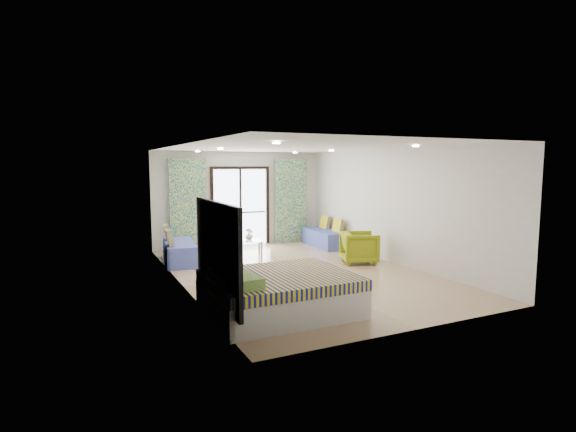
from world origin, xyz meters
name	(u,v)px	position (x,y,z in m)	size (l,w,h in m)	color
floor	(298,273)	(0.00, 0.00, 0.00)	(5.00, 7.50, 0.01)	#9C7E5D
ceiling	(299,147)	(0.00, 0.00, 2.70)	(5.00, 7.50, 0.01)	silver
wall_back	(240,199)	(0.00, 3.75, 1.35)	(5.00, 0.01, 2.70)	silver
wall_front	(420,236)	(0.00, -3.75, 1.35)	(5.00, 0.01, 2.70)	silver
wall_left	(181,217)	(-2.50, 0.00, 1.35)	(0.01, 7.50, 2.70)	silver
wall_right	(392,206)	(2.50, 0.00, 1.35)	(0.01, 7.50, 2.70)	silver
balcony_door	(240,202)	(0.00, 3.72, 1.26)	(1.76, 0.08, 2.28)	black
balcony_rail	(240,213)	(0.00, 3.73, 0.95)	(1.52, 0.03, 0.04)	#595451
curtain_left	(188,205)	(-1.55, 3.57, 1.25)	(1.00, 0.10, 2.50)	silver
curtain_right	(291,201)	(1.55, 3.57, 1.25)	(1.00, 0.10, 2.50)	silver
downlight_a	(276,143)	(-1.40, -2.00, 2.67)	(0.12, 0.12, 0.02)	#FFE0B2
downlight_b	(416,146)	(1.40, -2.00, 2.67)	(0.12, 0.12, 0.02)	#FFE0B2
downlight_c	(220,149)	(-1.40, 1.00, 2.67)	(0.12, 0.12, 0.02)	#FFE0B2
downlight_d	(331,151)	(1.40, 1.00, 2.67)	(0.12, 0.12, 0.02)	#FFE0B2
downlight_e	(197,151)	(-1.40, 3.00, 2.67)	(0.12, 0.12, 0.02)	#FFE0B2
downlight_f	(295,153)	(1.40, 3.00, 2.67)	(0.12, 0.12, 0.02)	#FFE0B2
headboard	(217,253)	(-2.46, -2.23, 1.05)	(0.06, 2.10, 1.50)	black
switch_plate	(195,240)	(-2.47, -0.98, 1.05)	(0.02, 0.10, 0.10)	silver
bed	(278,293)	(-1.48, -2.23, 0.32)	(2.24, 1.83, 0.77)	silver
daybed_left	(179,251)	(-2.12, 2.17, 0.27)	(0.90, 1.84, 0.87)	#4352A0
daybed_right	(325,237)	(2.11, 2.51, 0.26)	(0.72, 1.70, 0.82)	#4352A0
coffee_table	(249,242)	(-0.34, 2.09, 0.37)	(0.78, 0.78, 0.73)	silver
vase	(249,236)	(-0.32, 2.17, 0.52)	(0.20, 0.21, 0.20)	white
armchair	(359,246)	(1.76, 0.25, 0.41)	(0.79, 0.74, 0.82)	olive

